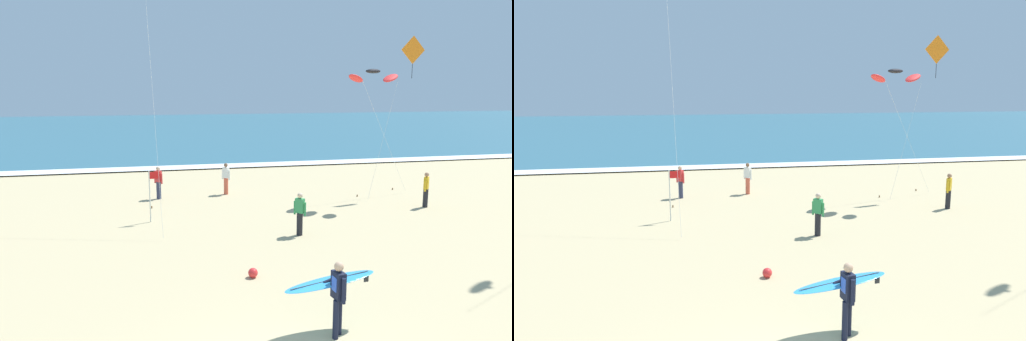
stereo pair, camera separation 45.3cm
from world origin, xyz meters
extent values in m
cube|color=#2D6075|center=(0.00, 54.50, 0.04)|extent=(160.00, 60.00, 0.08)
cube|color=white|center=(0.00, 24.80, 0.09)|extent=(160.00, 1.72, 0.01)
cylinder|color=black|center=(1.32, 2.00, 0.44)|extent=(0.13, 0.13, 0.88)
cylinder|color=black|center=(1.47, 2.18, 0.44)|extent=(0.13, 0.13, 0.88)
cube|color=black|center=(1.39, 2.09, 1.18)|extent=(0.24, 0.36, 0.60)
cube|color=blue|center=(1.29, 2.08, 1.22)|extent=(0.04, 0.20, 0.32)
sphere|color=tan|center=(1.39, 2.09, 1.60)|extent=(0.21, 0.21, 0.21)
cylinder|color=black|center=(1.42, 1.86, 1.14)|extent=(0.09, 0.09, 0.56)
cylinder|color=black|center=(1.36, 2.32, 1.29)|extent=(0.09, 0.09, 0.26)
cylinder|color=black|center=(1.29, 2.40, 1.16)|extent=(0.26, 0.11, 0.14)
ellipsoid|color=#3399D8|center=(1.35, 2.45, 1.12)|extent=(2.25, 0.82, 0.27)
cube|color=#333333|center=(1.35, 2.45, 1.16)|extent=(1.92, 0.28, 0.18)
cube|color=#262628|center=(2.26, 2.57, 1.05)|extent=(0.12, 0.03, 0.14)
ellipsoid|color=red|center=(7.01, 14.25, 5.74)|extent=(1.16, 1.11, 0.51)
ellipsoid|color=black|center=(7.56, 13.61, 6.05)|extent=(1.15, 1.10, 0.20)
ellipsoid|color=red|center=(8.11, 12.98, 5.74)|extent=(1.16, 1.11, 0.51)
cylinder|color=silver|center=(8.75, 14.64, 2.87)|extent=(2.39, 2.07, 5.54)
cylinder|color=brown|center=(9.93, 15.67, 0.05)|extent=(0.06, 0.06, 0.10)
cylinder|color=silver|center=(-2.29, 12.01, 5.59)|extent=(0.38, 4.84, 10.98)
cylinder|color=brown|center=(-2.47, 14.42, 0.05)|extent=(0.06, 0.06, 0.10)
cube|color=orange|center=(10.27, 14.93, 7.12)|extent=(1.34, 0.18, 1.34)
cylinder|color=black|center=(10.27, 14.93, 6.11)|extent=(0.02, 0.02, 0.69)
cylinder|color=silver|center=(8.87, 14.77, 2.93)|extent=(2.81, 0.32, 5.67)
cylinder|color=brown|center=(7.47, 14.61, 0.05)|extent=(0.06, 0.06, 0.10)
cylinder|color=#2D334C|center=(-2.12, 16.22, 0.42)|extent=(0.22, 0.22, 0.84)
cube|color=red|center=(-2.12, 16.22, 1.11)|extent=(0.36, 0.35, 0.54)
sphere|color=tan|center=(-2.12, 16.22, 1.49)|extent=(0.20, 0.20, 0.20)
cylinder|color=red|center=(-1.96, 16.08, 1.01)|extent=(0.08, 0.08, 0.50)
cylinder|color=red|center=(-2.27, 16.37, 1.01)|extent=(0.08, 0.08, 0.50)
cylinder|color=black|center=(2.79, 9.23, 0.42)|extent=(0.22, 0.22, 0.84)
cube|color=#339351|center=(2.79, 9.23, 1.11)|extent=(0.35, 0.36, 0.54)
sphere|color=beige|center=(2.79, 9.23, 1.49)|extent=(0.20, 0.20, 0.20)
cylinder|color=#339351|center=(2.64, 9.38, 1.01)|extent=(0.08, 0.08, 0.50)
cylinder|color=#339351|center=(2.93, 9.08, 1.01)|extent=(0.08, 0.08, 0.50)
cylinder|color=black|center=(9.58, 12.00, 0.42)|extent=(0.22, 0.22, 0.84)
cube|color=gold|center=(9.58, 12.00, 1.11)|extent=(0.35, 0.36, 0.54)
sphere|color=#A87A59|center=(9.58, 12.00, 1.49)|extent=(0.20, 0.20, 0.20)
cylinder|color=gold|center=(9.72, 12.15, 1.01)|extent=(0.08, 0.08, 0.50)
cylinder|color=gold|center=(9.44, 11.84, 1.01)|extent=(0.08, 0.08, 0.50)
cylinder|color=#D8593F|center=(1.22, 16.53, 0.42)|extent=(0.22, 0.22, 0.84)
cube|color=white|center=(1.22, 16.53, 1.11)|extent=(0.35, 0.36, 0.54)
sphere|color=brown|center=(1.22, 16.53, 1.49)|extent=(0.20, 0.20, 0.20)
cylinder|color=white|center=(1.08, 16.69, 1.01)|extent=(0.08, 0.08, 0.50)
cylinder|color=white|center=(1.36, 16.37, 1.01)|extent=(0.08, 0.08, 0.50)
cylinder|color=silver|center=(-2.53, 12.18, 1.05)|extent=(0.05, 0.05, 2.10)
cube|color=red|center=(-2.31, 12.18, 1.90)|extent=(0.40, 0.02, 0.28)
sphere|color=red|center=(0.29, 5.70, 0.14)|extent=(0.28, 0.28, 0.28)
camera|label=1|loc=(-2.45, -7.11, 5.40)|focal=34.01mm
camera|label=2|loc=(-2.00, -7.20, 5.40)|focal=34.01mm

